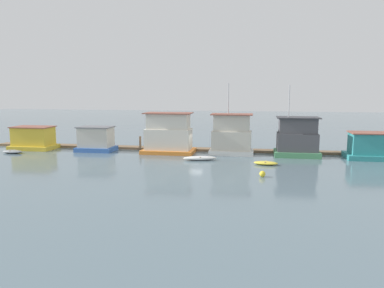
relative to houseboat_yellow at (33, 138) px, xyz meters
name	(u,v)px	position (x,y,z in m)	size (l,w,h in m)	color
ground_plane	(193,153)	(22.86, 0.16, -1.51)	(200.00, 200.00, 0.00)	slate
dock_walkway	(196,149)	(22.86, 2.79, -1.36)	(59.60, 1.82, 0.30)	brown
houseboat_yellow	(33,138)	(0.00, 0.00, 0.00)	(5.97, 3.89, 3.22)	gold
houseboat_blue	(96,139)	(9.39, -0.04, 0.07)	(5.00, 3.54, 3.36)	#3866B7
houseboat_orange	(168,135)	(19.54, 0.08, 0.91)	(6.86, 4.20, 5.34)	orange
houseboat_white	(232,136)	(27.84, 0.52, 0.87)	(5.68, 3.48, 9.18)	white
houseboat_green	(297,138)	(36.08, 0.44, 0.77)	(5.58, 3.88, 8.92)	#4C9360
houseboat_teal	(377,147)	(45.38, 0.01, -0.02)	(7.15, 4.19, 3.24)	teal
dinghy_grey	(12,152)	(-0.75, -3.73, -1.29)	(3.06, 1.67, 0.44)	gray
dinghy_white	(200,158)	(24.44, -4.46, -1.26)	(4.14, 1.91, 0.51)	white
dinghy_yellow	(266,163)	(32.09, -5.90, -1.32)	(2.80, 1.60, 0.40)	yellow
mooring_post_centre	(166,146)	(18.80, 1.63, -0.87)	(0.24, 0.24, 1.29)	brown
mooring_post_near_left	(140,143)	(15.14, 1.63, -0.55)	(0.29, 0.29, 1.93)	brown
buoy_yellow	(262,174)	(31.64, -11.95, -1.22)	(0.59, 0.59, 0.59)	yellow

